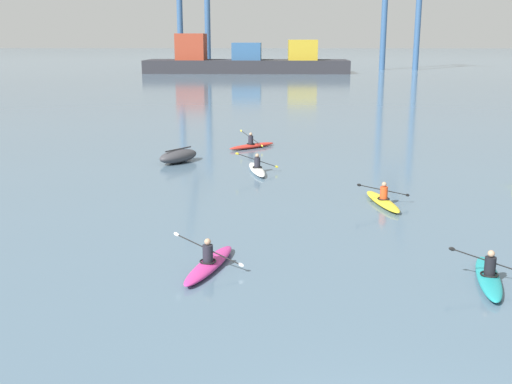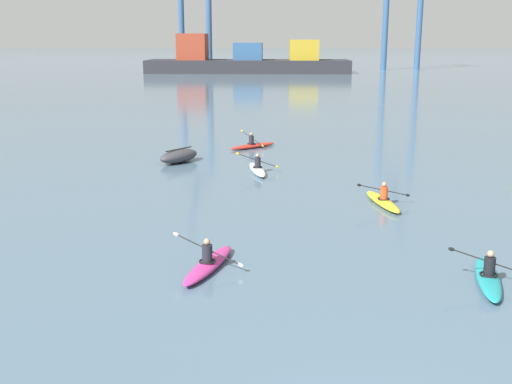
{
  "view_description": "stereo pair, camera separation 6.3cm",
  "coord_description": "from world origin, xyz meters",
  "px_view_note": "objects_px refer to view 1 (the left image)",
  "views": [
    {
      "loc": [
        -1.9,
        -7.97,
        6.5
      ],
      "look_at": [
        -2.63,
        15.82,
        0.6
      ],
      "focal_mm": 43.77,
      "sensor_mm": 36.0,
      "label": 1
    },
    {
      "loc": [
        -1.84,
        -7.97,
        6.5
      ],
      "look_at": [
        -2.63,
        15.82,
        0.6
      ],
      "focal_mm": 43.77,
      "sensor_mm": 36.0,
      "label": 2
    }
  ],
  "objects_px": {
    "container_barge": "(245,61)",
    "capsized_dinghy": "(178,156)",
    "kayak_white": "(257,169)",
    "kayak_yellow": "(383,200)",
    "kayak_teal": "(489,276)",
    "kayak_magenta": "(209,263)",
    "kayak_red": "(252,145)"
  },
  "relations": [
    {
      "from": "container_barge",
      "to": "capsized_dinghy",
      "type": "bearing_deg",
      "value": -89.58
    },
    {
      "from": "container_barge",
      "to": "kayak_white",
      "type": "relative_size",
      "value": 11.11
    },
    {
      "from": "capsized_dinghy",
      "to": "kayak_white",
      "type": "xyz_separation_m",
      "value": [
        4.27,
        -2.32,
        -0.18
      ]
    },
    {
      "from": "kayak_yellow",
      "to": "container_barge",
      "type": "bearing_deg",
      "value": 95.98
    },
    {
      "from": "capsized_dinghy",
      "to": "container_barge",
      "type": "bearing_deg",
      "value": 90.42
    },
    {
      "from": "container_barge",
      "to": "capsized_dinghy",
      "type": "height_order",
      "value": "container_barge"
    },
    {
      "from": "kayak_yellow",
      "to": "capsized_dinghy",
      "type": "bearing_deg",
      "value": 138.53
    },
    {
      "from": "kayak_white",
      "to": "kayak_teal",
      "type": "xyz_separation_m",
      "value": [
        6.74,
        -14.19,
        0.0
      ]
    },
    {
      "from": "capsized_dinghy",
      "to": "kayak_yellow",
      "type": "xyz_separation_m",
      "value": [
        9.49,
        -8.38,
        -0.18
      ]
    },
    {
      "from": "capsized_dinghy",
      "to": "kayak_magenta",
      "type": "bearing_deg",
      "value": -78.2
    },
    {
      "from": "kayak_red",
      "to": "kayak_white",
      "type": "distance_m",
      "value": 6.99
    },
    {
      "from": "capsized_dinghy",
      "to": "kayak_yellow",
      "type": "distance_m",
      "value": 12.66
    },
    {
      "from": "container_barge",
      "to": "capsized_dinghy",
      "type": "distance_m",
      "value": 88.32
    },
    {
      "from": "kayak_white",
      "to": "capsized_dinghy",
      "type": "bearing_deg",
      "value": 151.52
    },
    {
      "from": "capsized_dinghy",
      "to": "kayak_magenta",
      "type": "height_order",
      "value": "kayak_magenta"
    },
    {
      "from": "kayak_white",
      "to": "kayak_magenta",
      "type": "bearing_deg",
      "value": -94.2
    },
    {
      "from": "kayak_red",
      "to": "kayak_teal",
      "type": "xyz_separation_m",
      "value": [
        7.25,
        -21.16,
        0.0
      ]
    },
    {
      "from": "kayak_magenta",
      "to": "kayak_teal",
      "type": "xyz_separation_m",
      "value": [
        7.73,
        -0.77,
        0.0
      ]
    },
    {
      "from": "kayak_yellow",
      "to": "kayak_magenta",
      "type": "xyz_separation_m",
      "value": [
        -6.2,
        -7.36,
        0.0
      ]
    },
    {
      "from": "container_barge",
      "to": "kayak_yellow",
      "type": "bearing_deg",
      "value": -84.02
    },
    {
      "from": "kayak_yellow",
      "to": "kayak_teal",
      "type": "xyz_separation_m",
      "value": [
        1.53,
        -8.13,
        0.0
      ]
    },
    {
      "from": "kayak_magenta",
      "to": "kayak_red",
      "type": "bearing_deg",
      "value": 88.67
    },
    {
      "from": "kayak_white",
      "to": "kayak_teal",
      "type": "relative_size",
      "value": 1.0
    },
    {
      "from": "container_barge",
      "to": "kayak_yellow",
      "type": "distance_m",
      "value": 97.23
    },
    {
      "from": "kayak_yellow",
      "to": "kayak_red",
      "type": "bearing_deg",
      "value": 113.71
    },
    {
      "from": "kayak_magenta",
      "to": "kayak_teal",
      "type": "distance_m",
      "value": 7.77
    },
    {
      "from": "capsized_dinghy",
      "to": "kayak_yellow",
      "type": "bearing_deg",
      "value": -41.47
    },
    {
      "from": "container_barge",
      "to": "kayak_yellow",
      "type": "relative_size",
      "value": 11.11
    },
    {
      "from": "capsized_dinghy",
      "to": "kayak_white",
      "type": "distance_m",
      "value": 4.87
    },
    {
      "from": "container_barge",
      "to": "capsized_dinghy",
      "type": "xyz_separation_m",
      "value": [
        0.64,
        -88.29,
        -1.9
      ]
    },
    {
      "from": "container_barge",
      "to": "kayak_yellow",
      "type": "height_order",
      "value": "container_barge"
    },
    {
      "from": "capsized_dinghy",
      "to": "kayak_red",
      "type": "distance_m",
      "value": 5.98
    }
  ]
}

